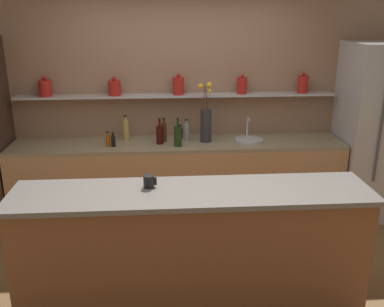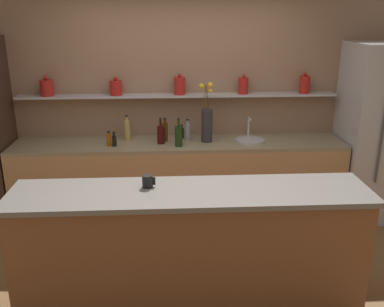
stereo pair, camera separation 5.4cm
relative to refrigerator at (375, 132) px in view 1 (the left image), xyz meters
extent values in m
plane|color=brown|center=(-2.21, -1.20, -1.00)|extent=(12.00, 12.00, 0.00)
cube|color=#937056|center=(-2.21, 0.40, 0.30)|extent=(5.20, 0.10, 2.60)
cube|color=#B7B7BC|center=(-2.26, 0.26, 0.41)|extent=(3.61, 0.18, 0.02)
cylinder|color=#AD1E19|center=(-3.72, 0.25, 0.51)|extent=(0.14, 0.14, 0.18)
sphere|color=#AD1E19|center=(-3.72, 0.25, 0.62)|extent=(0.05, 0.05, 0.05)
cylinder|color=#AD1E19|center=(-2.96, 0.25, 0.50)|extent=(0.14, 0.14, 0.16)
sphere|color=#AD1E19|center=(-2.96, 0.25, 0.61)|extent=(0.05, 0.05, 0.05)
cylinder|color=#AD1E19|center=(-2.24, 0.25, 0.52)|extent=(0.13, 0.13, 0.19)
sphere|color=#AD1E19|center=(-2.24, 0.25, 0.64)|extent=(0.04, 0.04, 0.04)
cylinder|color=#AD1E19|center=(-1.52, 0.25, 0.51)|extent=(0.11, 0.11, 0.18)
sphere|color=#AD1E19|center=(-1.52, 0.25, 0.62)|extent=(0.04, 0.04, 0.04)
cylinder|color=#AD1E19|center=(-0.81, 0.25, 0.52)|extent=(0.12, 0.12, 0.20)
sphere|color=#AD1E19|center=(-0.81, 0.25, 0.64)|extent=(0.04, 0.04, 0.04)
cube|color=tan|center=(-2.26, 0.04, -0.56)|extent=(3.71, 0.62, 0.88)
cube|color=gray|center=(-2.26, 0.04, -0.10)|extent=(3.71, 0.62, 0.04)
cube|color=brown|center=(-2.21, -1.55, -0.51)|extent=(2.72, 0.55, 0.98)
cube|color=slate|center=(-2.21, -1.55, 0.00)|extent=(2.78, 0.61, 0.04)
cube|color=#B7B7BC|center=(0.00, 0.00, 0.00)|extent=(0.77, 0.70, 2.00)
cylinder|color=#4C4C51|center=(-0.14, -0.37, 0.10)|extent=(0.02, 0.02, 1.10)
cylinder|color=#2D2D33|center=(-1.95, 0.05, 0.10)|extent=(0.12, 0.12, 0.37)
cylinder|color=#4C3319|center=(-1.97, 0.05, 0.42)|extent=(0.02, 0.07, 0.25)
sphere|color=yellow|center=(-2.01, 0.06, 0.54)|extent=(0.06, 0.06, 0.06)
cylinder|color=#4C3319|center=(-1.94, 0.04, 0.39)|extent=(0.02, 0.02, 0.21)
sphere|color=yellow|center=(-1.91, 0.02, 0.50)|extent=(0.04, 0.04, 0.04)
cylinder|color=#4C3319|center=(-1.94, 0.04, 0.42)|extent=(0.04, 0.04, 0.27)
sphere|color=yellow|center=(-1.92, 0.01, 0.56)|extent=(0.06, 0.06, 0.06)
cylinder|color=#B7B7BC|center=(-1.45, 0.04, -0.07)|extent=(0.32, 0.32, 0.02)
cylinder|color=#B7B7BC|center=(-1.45, 0.16, 0.05)|extent=(0.02, 0.02, 0.22)
cylinder|color=#B7B7BC|center=(-1.45, 0.10, 0.16)|extent=(0.02, 0.12, 0.02)
cylinder|color=#9E4C0A|center=(-3.03, -0.06, -0.02)|extent=(0.05, 0.05, 0.12)
cylinder|color=#9E4C0A|center=(-3.03, -0.06, 0.05)|extent=(0.03, 0.03, 0.04)
cylinder|color=black|center=(-3.03, -0.06, 0.08)|extent=(0.03, 0.03, 0.01)
cylinder|color=#380C0C|center=(-2.46, 0.00, 0.02)|extent=(0.08, 0.08, 0.20)
cylinder|color=#380C0C|center=(-2.46, 0.00, 0.16)|extent=(0.02, 0.02, 0.08)
cylinder|color=black|center=(-2.46, 0.00, 0.20)|extent=(0.03, 0.03, 0.01)
cylinder|color=#193814|center=(-2.27, -0.11, 0.03)|extent=(0.08, 0.08, 0.22)
cylinder|color=#193814|center=(-2.27, -0.11, 0.18)|extent=(0.02, 0.02, 0.08)
cylinder|color=black|center=(-2.27, -0.11, 0.23)|extent=(0.03, 0.03, 0.01)
cylinder|color=black|center=(-2.97, -0.07, -0.03)|extent=(0.05, 0.05, 0.11)
cylinder|color=black|center=(-2.97, -0.07, 0.05)|extent=(0.03, 0.03, 0.04)
cylinder|color=black|center=(-2.97, -0.07, 0.07)|extent=(0.03, 0.03, 0.01)
cylinder|color=black|center=(-2.22, 0.20, -0.03)|extent=(0.05, 0.05, 0.11)
cylinder|color=black|center=(-2.22, 0.20, 0.05)|extent=(0.03, 0.03, 0.04)
cylinder|color=black|center=(-2.22, 0.20, 0.07)|extent=(0.03, 0.03, 0.01)
cylinder|color=tan|center=(-2.84, 0.16, 0.03)|extent=(0.07, 0.07, 0.23)
cylinder|color=tan|center=(-2.84, 0.16, 0.17)|extent=(0.03, 0.03, 0.04)
cylinder|color=black|center=(-2.84, 0.16, 0.20)|extent=(0.03, 0.03, 0.01)
cylinder|color=#4C2D0C|center=(-2.42, 0.09, 0.02)|extent=(0.06, 0.06, 0.21)
cylinder|color=#4C2D0C|center=(-2.42, 0.09, 0.15)|extent=(0.03, 0.03, 0.04)
cylinder|color=black|center=(-2.42, 0.09, 0.18)|extent=(0.03, 0.03, 0.01)
cylinder|color=gray|center=(-2.16, 0.10, 0.01)|extent=(0.06, 0.06, 0.19)
cylinder|color=gray|center=(-2.16, 0.10, 0.13)|extent=(0.03, 0.03, 0.04)
cylinder|color=black|center=(-2.16, 0.10, 0.16)|extent=(0.03, 0.03, 0.01)
cylinder|color=black|center=(-2.55, -1.46, 0.07)|extent=(0.08, 0.08, 0.10)
cube|color=black|center=(-2.49, -1.46, 0.07)|extent=(0.02, 0.01, 0.06)
camera|label=1|loc=(-2.43, -4.55, 1.33)|focal=40.00mm
camera|label=2|loc=(-2.37, -4.55, 1.33)|focal=40.00mm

